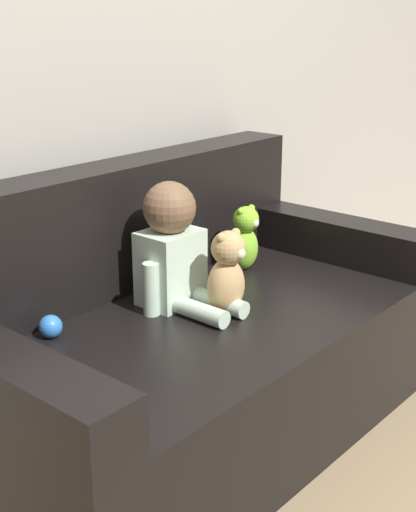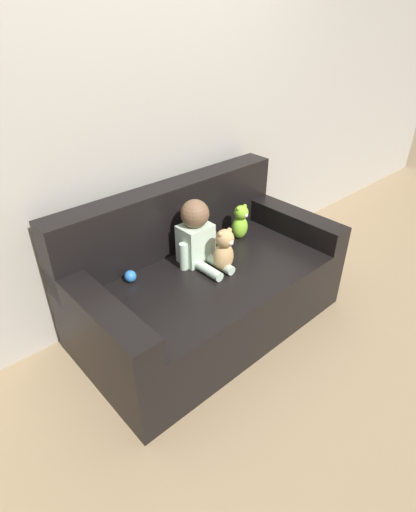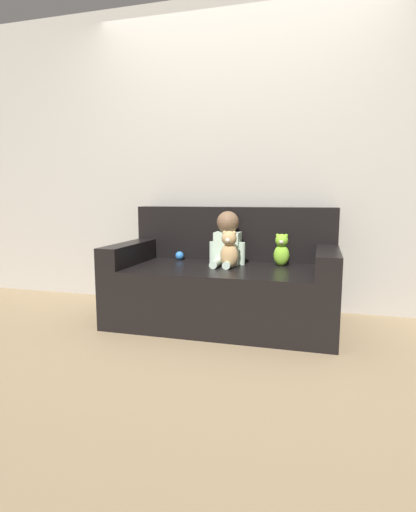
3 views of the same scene
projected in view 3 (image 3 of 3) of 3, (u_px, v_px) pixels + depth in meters
ground_plane at (224, 322)px, 3.09m from camera, size 12.00×12.00×0.00m
wall_back at (239, 157)px, 3.41m from camera, size 8.00×0.05×2.60m
couch at (225, 282)px, 3.10m from camera, size 1.66×0.90×0.88m
person_baby at (227, 241)px, 3.10m from camera, size 0.28×0.36×0.41m
teddy_bear_brown at (229, 250)px, 2.92m from camera, size 0.13×0.13×0.28m
plush_toy_side at (282, 250)px, 3.03m from camera, size 0.12×0.11×0.25m
toy_ball at (180, 256)px, 3.33m from camera, size 0.07×0.07×0.07m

